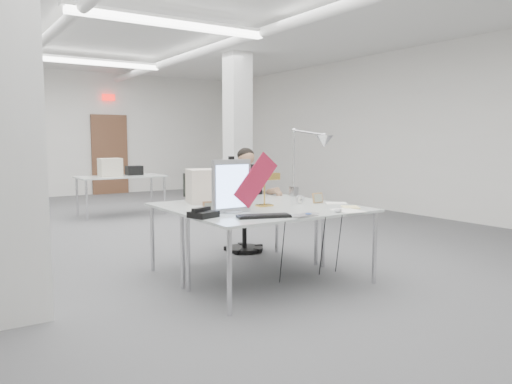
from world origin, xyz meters
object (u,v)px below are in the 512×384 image
architect_lamp (307,159)px  laptop (308,216)px  office_chair (244,209)px  desk_main (284,213)px  bankers_lamp (264,189)px  monitor (231,186)px  seated_person (246,182)px  beige_monitor (206,186)px  desk_phone (203,214)px

architect_lamp → laptop: bearing=-119.3°
office_chair → desk_main: bearing=-91.9°
office_chair → bankers_lamp: bearing=-95.7°
laptop → architect_lamp: 1.49m
desk_main → monitor: monitor is taller
seated_person → architect_lamp: architect_lamp is taller
beige_monitor → architect_lamp: size_ratio=0.42×
office_chair → architect_lamp: size_ratio=1.19×
desk_main → office_chair: size_ratio=1.63×
bankers_lamp → beige_monitor: 0.71m
seated_person → bankers_lamp: seated_person is taller
office_chair → desk_phone: office_chair is taller
desk_phone → bankers_lamp: bearing=2.0°
architect_lamp → beige_monitor: bearing=174.3°
office_chair → architect_lamp: 1.15m
seated_person → laptop: 2.03m
desk_main → seated_person: (0.53, 1.53, 0.16)m
laptop → architect_lamp: architect_lamp is taller
office_chair → beige_monitor: 1.09m
bankers_lamp → desk_phone: (-0.88, -0.32, -0.15)m
desk_main → beige_monitor: (-0.32, 1.01, 0.20)m
office_chair → beige_monitor: size_ratio=2.86×
seated_person → desk_phone: seated_person is taller
desk_phone → laptop: bearing=-50.1°
architect_lamp → desk_phone: bearing=-150.7°
desk_main → monitor: size_ratio=3.58×
beige_monitor → seated_person: bearing=45.4°
laptop → beige_monitor: (-0.29, 1.42, 0.17)m
desk_main → desk_phone: bearing=174.0°
seated_person → desk_phone: size_ratio=4.16×
desk_main → desk_phone: (-0.83, 0.09, 0.04)m
bankers_lamp → architect_lamp: 0.90m
beige_monitor → desk_phone: bearing=-104.8°
desk_main → bankers_lamp: bankers_lamp is taller
desk_main → laptop: 0.41m
laptop → desk_phone: size_ratio=1.28×
monitor → desk_main: bearing=-24.6°
seated_person → monitor: size_ratio=1.83×
beige_monitor → bankers_lamp: bearing=-44.8°
seated_person → beige_monitor: 1.00m
architect_lamp → seated_person: bearing=120.2°
desk_phone → beige_monitor: bearing=43.0°
seated_person → beige_monitor: (-0.85, -0.52, 0.04)m
desk_main → seated_person: size_ratio=1.95×
laptop → desk_phone: bearing=135.8°
laptop → desk_phone: 0.94m
desk_main → beige_monitor: size_ratio=4.66×
desk_main → monitor: (-0.47, 0.20, 0.26)m
monitor → desk_phone: monitor is taller
desk_phone → beige_monitor: 1.07m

